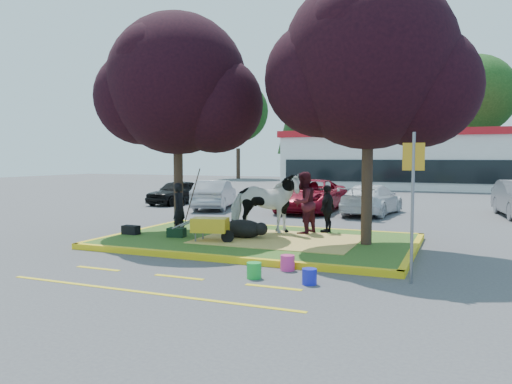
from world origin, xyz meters
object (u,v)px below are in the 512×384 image
at_px(calf, 243,229).
at_px(sign_post, 413,189).
at_px(wheelbarrow, 210,225).
at_px(car_silver, 215,195).
at_px(bucket_green, 254,270).
at_px(cow, 265,203).
at_px(handler, 180,208).
at_px(bucket_pink, 287,263).
at_px(bucket_blue, 309,277).
at_px(car_black, 176,192).

relative_size(calf, sign_post, 0.41).
distance_m(wheelbarrow, car_silver, 9.88).
relative_size(calf, bucket_green, 3.76).
distance_m(cow, sign_post, 5.91).
distance_m(calf, handler, 2.23).
distance_m(bucket_pink, bucket_blue, 1.21).
height_order(bucket_blue, car_black, car_black).
bearing_deg(bucket_pink, bucket_green, -113.08).
xyz_separation_m(car_black, car_silver, (2.85, -1.31, 0.05)).
xyz_separation_m(calf, bucket_blue, (2.98, -3.62, -0.26)).
xyz_separation_m(bucket_blue, car_black, (-10.79, 12.86, 0.46)).
distance_m(sign_post, car_black, 17.43).
relative_size(cow, sign_post, 0.73).
bearing_deg(handler, bucket_blue, -124.93).
height_order(cow, car_silver, cow).
xyz_separation_m(sign_post, car_silver, (-9.69, 10.74, -1.12)).
bearing_deg(car_silver, handler, 94.17).
relative_size(bucket_green, car_silver, 0.08).
xyz_separation_m(handler, car_black, (-5.64, 8.99, -0.28)).
xyz_separation_m(handler, bucket_blue, (5.14, -3.87, -0.74)).
distance_m(sign_post, bucket_green, 3.41).
xyz_separation_m(handler, car_silver, (-2.79, 7.68, -0.22)).
bearing_deg(wheelbarrow, handler, 132.48).
relative_size(wheelbarrow, bucket_blue, 5.65).
height_order(calf, handler, handler).
relative_size(wheelbarrow, sign_post, 0.59).
distance_m(handler, wheelbarrow, 2.02).
distance_m(wheelbarrow, bucket_pink, 3.30).
distance_m(bucket_blue, car_black, 16.79).
height_order(wheelbarrow, car_silver, car_silver).
bearing_deg(car_silver, bucket_pink, 108.29).
distance_m(bucket_pink, car_silver, 12.82).
bearing_deg(calf, wheelbarrow, -126.30).
relative_size(cow, handler, 1.42).
height_order(calf, bucket_pink, calf).
relative_size(wheelbarrow, car_silver, 0.42).
distance_m(bucket_green, car_silver, 13.37).
xyz_separation_m(wheelbarrow, bucket_blue, (3.51, -2.71, -0.44)).
bearing_deg(bucket_green, bucket_blue, -1.89).
height_order(wheelbarrow, bucket_blue, wheelbarrow).
bearing_deg(car_black, cow, -38.80).
height_order(cow, handler, cow).
bearing_deg(bucket_green, sign_post, 14.79).
relative_size(bucket_blue, car_black, 0.08).
bearing_deg(bucket_blue, calf, 129.48).
distance_m(cow, calf, 1.19).
bearing_deg(bucket_blue, sign_post, 24.58).
xyz_separation_m(bucket_blue, car_silver, (-7.94, 11.54, 0.51)).
height_order(bucket_green, car_black, car_black).
height_order(handler, bucket_green, handler).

